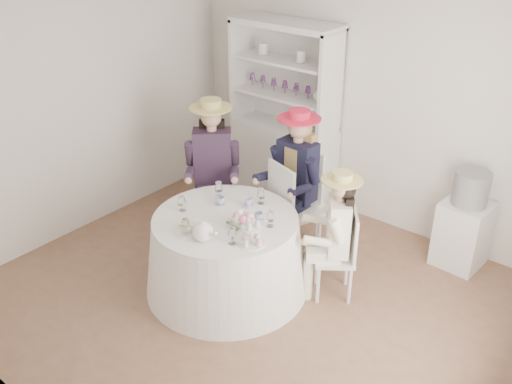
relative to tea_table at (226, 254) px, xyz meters
The scene contains 21 objects.
ground 0.45m from the tea_table, ahead, with size 4.50×4.50×0.00m, color brown.
wall_back 2.26m from the tea_table, 82.88° to the left, with size 4.50×4.50×0.00m, color silver.
wall_front 2.22m from the tea_table, 82.71° to the right, with size 4.50×4.50×0.00m, color silver.
wall_left 2.22m from the tea_table, behind, with size 4.50×4.50×0.00m, color silver.
tea_table is the anchor object (origin of this frame).
hutch 1.95m from the tea_table, 110.65° to the left, with size 1.27×0.50×2.12m.
side_table 2.34m from the tea_table, 48.99° to the left, with size 0.44×0.44×0.68m, color silver.
hatbox 2.39m from the tea_table, 48.99° to the left, with size 0.33×0.33×0.33m, color black.
guest_left 1.09m from the tea_table, 139.35° to the left, with size 0.64×0.65×1.52m.
guest_mid 1.09m from the tea_table, 86.34° to the left, with size 0.55×0.57×1.50m.
guest_right 1.04m from the tea_table, 33.55° to the left, with size 0.54×0.51×1.25m.
spare_chair 0.84m from the tea_table, 80.97° to the left, with size 0.54×0.54×1.04m.
teacup_a 0.49m from the tea_table, 142.25° to the left, with size 0.09×0.09×0.07m, color white.
teacup_b 0.51m from the tea_table, 86.36° to the left, with size 0.08×0.08×0.07m, color white.
teacup_c 0.51m from the tea_table, 33.73° to the left, with size 0.08×0.08×0.06m, color white.
flower_bowl 0.45m from the tea_table, ahead, with size 0.22×0.22×0.05m, color white.
flower_arrangement 0.52m from the tea_table, ahead, with size 0.19×0.19×0.07m.
table_teapot 0.60m from the tea_table, 75.97° to the right, with size 0.25×0.18×0.19m.
sandwich_plate 0.53m from the tea_table, 106.14° to the right, with size 0.28×0.28×0.06m.
cupcake_stand 0.66m from the tea_table, 20.86° to the right, with size 0.23×0.23×0.22m.
stemware_set 0.45m from the tea_table, 90.00° to the right, with size 0.87×0.91×0.15m.
Camera 1 is at (2.73, -3.24, 3.32)m, focal length 40.00 mm.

